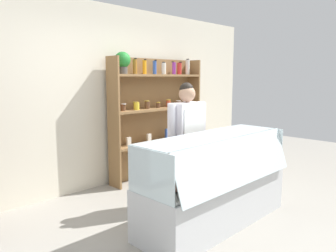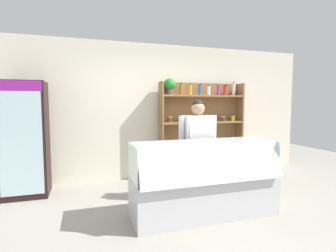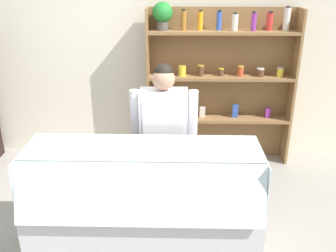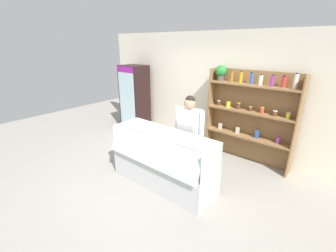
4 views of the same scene
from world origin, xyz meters
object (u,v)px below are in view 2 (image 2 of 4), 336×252
shop_clerk (198,141)px  shelving_unit (199,122)px  drinks_fridge (25,139)px  deli_display_case (204,192)px

shop_clerk → shelving_unit: bearing=64.6°
drinks_fridge → shop_clerk: drinks_fridge is taller
deli_display_case → shop_clerk: size_ratio=1.24×
shop_clerk → drinks_fridge: bearing=158.4°
drinks_fridge → deli_display_case: 2.98m
shelving_unit → deli_display_case: shelving_unit is taller
deli_display_case → shelving_unit: bearing=67.3°
shelving_unit → shop_clerk: (-0.60, -1.27, -0.20)m
deli_display_case → drinks_fridge: bearing=146.9°
drinks_fridge → shop_clerk: (2.60, -1.03, -0.01)m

